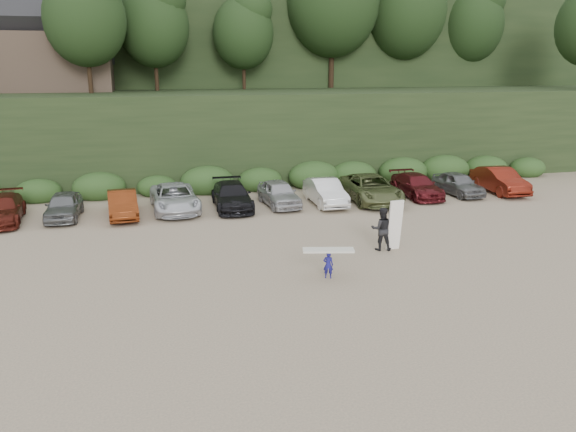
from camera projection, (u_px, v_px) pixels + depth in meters
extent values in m
plane|color=tan|center=(302.00, 266.00, 22.58)|extent=(120.00, 120.00, 0.00)
cube|color=black|center=(226.00, 131.00, 42.43)|extent=(80.00, 14.00, 6.00)
cube|color=black|center=(202.00, 63.00, 58.00)|extent=(90.00, 30.00, 16.00)
ellipsoid|color=black|center=(223.00, 19.00, 40.34)|extent=(66.00, 12.00, 10.00)
cube|color=#2B491E|center=(235.00, 182.00, 35.89)|extent=(46.20, 2.00, 1.20)
cube|color=brown|center=(54.00, 62.00, 40.24)|extent=(8.00, 6.00, 4.00)
imported|color=#581C14|center=(2.00, 209.00, 28.69)|extent=(2.31, 4.89, 1.38)
imported|color=slate|center=(64.00, 206.00, 29.42)|extent=(1.74, 4.10, 1.38)
imported|color=maroon|center=(123.00, 204.00, 29.74)|extent=(1.78, 4.30, 1.38)
imported|color=silver|center=(175.00, 198.00, 30.96)|extent=(2.74, 5.41, 1.47)
imported|color=black|center=(232.00, 196.00, 31.51)|extent=(2.07, 4.97, 1.43)
imported|color=#ADAEB2|center=(279.00, 193.00, 32.13)|extent=(2.08, 4.40, 1.45)
imported|color=white|center=(325.00, 192.00, 32.40)|extent=(1.58, 4.48, 1.47)
imported|color=#5D673B|center=(371.00, 189.00, 33.07)|extent=(2.72, 5.68, 1.56)
imported|color=#591419|center=(417.00, 186.00, 34.33)|extent=(1.97, 4.74, 1.37)
imported|color=slate|center=(458.00, 184.00, 34.88)|extent=(1.97, 4.22, 1.40)
imported|color=maroon|center=(500.00, 180.00, 35.45)|extent=(1.86, 4.84, 1.57)
imported|color=navy|center=(328.00, 265.00, 21.21)|extent=(0.45, 0.37, 1.05)
cube|color=silver|center=(328.00, 250.00, 21.05)|extent=(1.99, 0.95, 0.08)
imported|color=black|center=(382.00, 229.00, 24.35)|extent=(1.07, 0.93, 1.90)
cube|color=white|center=(395.00, 225.00, 24.30)|extent=(0.66, 0.39, 2.24)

